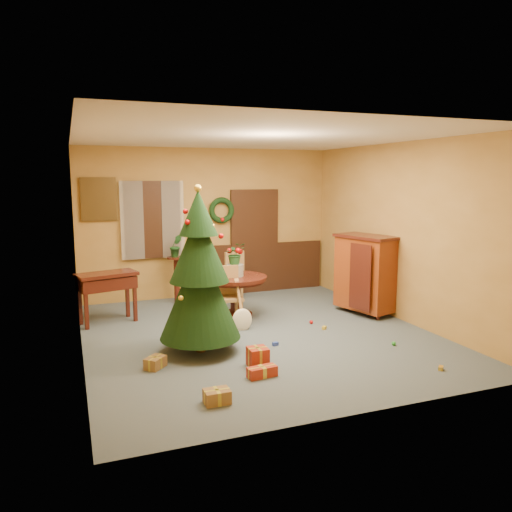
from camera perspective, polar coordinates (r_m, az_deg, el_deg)
name	(u,v)px	position (r m, az deg, el deg)	size (l,w,h in m)	color
room_envelope	(219,240)	(9.93, -4.21, 1.87)	(5.50, 5.50, 5.50)	#394853
dining_table	(235,289)	(8.30, -2.37, -3.78)	(1.05, 1.05, 0.72)	black
urn	(235,270)	(8.24, -2.39, -1.64)	(0.27, 0.27, 0.20)	slate
centerpiece_plant	(235,254)	(8.19, -2.40, 0.28)	(0.33, 0.28, 0.36)	#1E4C23
chair_near	(228,293)	(8.03, -3.25, -4.25)	(0.43, 0.43, 0.93)	olive
chair_far	(231,274)	(9.49, -2.83, -2.08)	(0.52, 0.52, 0.97)	olive
guitar	(242,306)	(7.70, -1.61, -5.72)	(0.32, 0.15, 0.76)	white
plant_stand	(177,274)	(9.43, -9.05, -2.09)	(0.34, 0.34, 0.88)	black
stand_plant	(176,246)	(9.35, -9.13, 1.17)	(0.23, 0.19, 0.42)	#19471E
christmas_tree	(199,274)	(6.65, -6.49, -2.07)	(1.09, 1.09, 2.24)	#382111
writing_desk	(107,285)	(8.37, -16.67, -3.21)	(1.02, 0.68, 0.83)	black
sideboard	(365,272)	(8.78, 12.38, -1.78)	(0.83, 1.18, 1.36)	#531B09
gift_a	(217,396)	(5.41, -4.48, -15.70)	(0.27, 0.20, 0.15)	brown
gift_b	(258,357)	(6.34, 0.20, -11.46)	(0.24, 0.24, 0.24)	#9A2914
gift_c	(155,363)	(6.42, -11.44, -11.85)	(0.31, 0.31, 0.14)	brown
gift_d	(262,372)	(6.04, 0.70, -13.09)	(0.37, 0.18, 0.13)	#9A2914
toy_a	(275,344)	(7.10, 2.24, -10.00)	(0.08, 0.05, 0.05)	#273FAD
toy_b	(394,344)	(7.35, 15.47, -9.62)	(0.06, 0.06, 0.06)	green
toy_c	(324,328)	(7.89, 7.80, -8.13)	(0.08, 0.05, 0.05)	gold
toy_d	(311,322)	(8.14, 6.33, -7.52)	(0.06, 0.06, 0.06)	red
toy_e	(441,368)	(6.64, 20.37, -11.92)	(0.08, 0.05, 0.05)	gold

